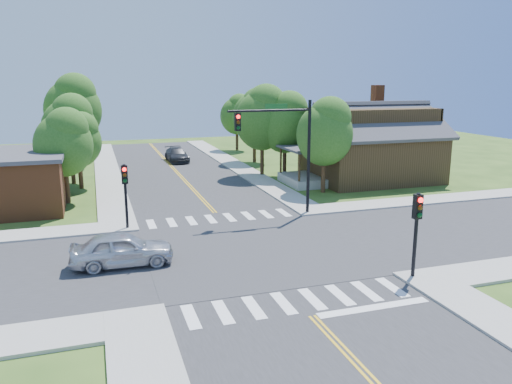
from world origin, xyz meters
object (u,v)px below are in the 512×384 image
object	(u,v)px
signal_pole_nw	(125,184)
house_ne	(370,141)
signal_pole_se	(417,220)
car_silver	(122,250)
car_dgrey	(177,155)
signal_mast_ne	(284,139)

from	to	relation	value
signal_pole_nw	house_ne	bearing A→B (deg)	22.69
signal_pole_se	house_ne	xyz separation A→B (m)	(9.51, 19.86, 0.67)
signal_pole_se	car_silver	size ratio (longest dim) A/B	0.81
car_silver	signal_pole_nw	bearing A→B (deg)	-4.23
signal_pole_se	car_dgrey	distance (m)	34.72
signal_mast_ne	car_dgrey	distance (m)	23.70
signal_pole_nw	car_dgrey	size ratio (longest dim) A/B	0.78
house_ne	car_silver	xyz separation A→B (m)	(-21.32, -14.40, -2.54)
signal_pole_nw	car_silver	size ratio (longest dim) A/B	0.81
signal_mast_ne	signal_pole_se	distance (m)	11.55
house_ne	signal_pole_se	bearing A→B (deg)	-115.58
signal_pole_se	house_ne	distance (m)	22.03
signal_mast_ne	car_dgrey	size ratio (longest dim) A/B	1.48
car_dgrey	car_silver	bearing A→B (deg)	-106.18
house_ne	signal_pole_nw	bearing A→B (deg)	-157.31
signal_mast_ne	house_ne	world-z (taller)	signal_mast_ne
signal_pole_nw	car_silver	bearing A→B (deg)	-96.07
signal_mast_ne	car_silver	distance (m)	12.33
signal_pole_nw	signal_pole_se	bearing A→B (deg)	-45.00
signal_mast_ne	house_ne	xyz separation A→B (m)	(11.19, 8.65, -1.52)
signal_pole_se	car_dgrey	xyz separation A→B (m)	(-4.58, 34.36, -1.96)
car_silver	car_dgrey	xyz separation A→B (m)	(7.23, 28.90, -0.09)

